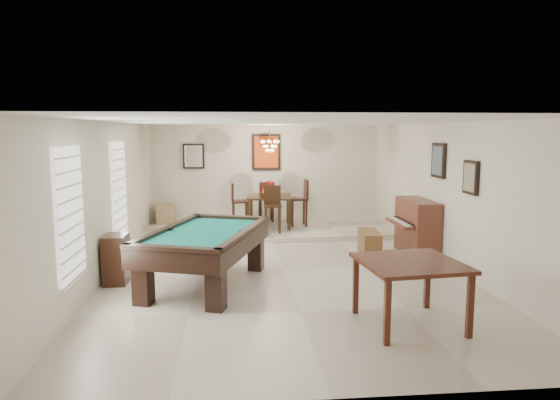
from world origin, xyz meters
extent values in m
cube|color=beige|center=(0.00, 0.00, -0.01)|extent=(6.00, 9.00, 0.02)
cube|color=silver|center=(0.00, 4.50, 1.30)|extent=(6.00, 0.04, 2.60)
cube|color=silver|center=(0.00, -4.50, 1.30)|extent=(6.00, 0.04, 2.60)
cube|color=silver|center=(-3.00, 0.00, 1.30)|extent=(0.04, 9.00, 2.60)
cube|color=silver|center=(3.00, 0.00, 1.30)|extent=(0.04, 9.00, 2.60)
cube|color=white|center=(0.00, 0.00, 2.60)|extent=(6.00, 9.00, 0.04)
cube|color=beige|center=(0.00, 3.25, 0.06)|extent=(6.00, 2.50, 0.12)
cube|color=white|center=(-2.97, -2.20, 1.40)|extent=(0.06, 1.00, 1.70)
cube|color=white|center=(-2.97, 0.60, 1.40)|extent=(0.06, 1.00, 1.70)
cube|color=brown|center=(1.79, 0.71, 0.24)|extent=(0.43, 0.90, 0.49)
cube|color=black|center=(-2.78, -0.67, 0.40)|extent=(0.35, 0.53, 0.80)
cube|color=#A48259|center=(-2.62, 4.08, 0.36)|extent=(0.49, 0.59, 0.48)
cube|color=#D84C14|center=(0.00, 4.46, 1.90)|extent=(0.75, 0.06, 0.95)
cube|color=white|center=(-1.90, 4.46, 1.80)|extent=(0.55, 0.06, 0.65)
cube|color=slate|center=(2.96, 0.30, 1.90)|extent=(0.06, 0.55, 0.65)
cube|color=gray|center=(2.96, -1.00, 1.70)|extent=(0.06, 0.45, 0.55)
camera|label=1|loc=(-0.88, -8.72, 2.44)|focal=32.00mm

